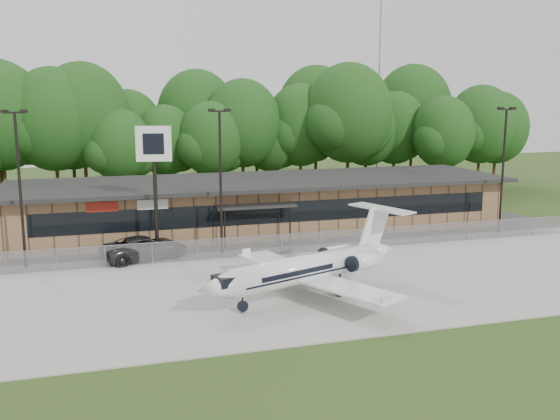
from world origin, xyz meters
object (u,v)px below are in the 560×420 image
object	(u,v)px
business_jet	(311,269)
pole_sign	(154,158)
terminal	(262,204)
suv	(145,248)

from	to	relation	value
business_jet	pole_sign	bearing A→B (deg)	102.44
terminal	business_jet	xyz separation A→B (m)	(-2.22, -18.46, -0.53)
terminal	business_jet	bearing A→B (deg)	-96.87
suv	pole_sign	size ratio (longest dim) A/B	0.65
terminal	suv	size ratio (longest dim) A/B	6.92
terminal	business_jet	size ratio (longest dim) A/B	3.04
business_jet	pole_sign	distance (m)	14.45
suv	business_jet	bearing A→B (deg)	-161.56
terminal	suv	xyz separation A→B (m)	(-10.35, -7.45, -1.35)
business_jet	terminal	bearing A→B (deg)	62.90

